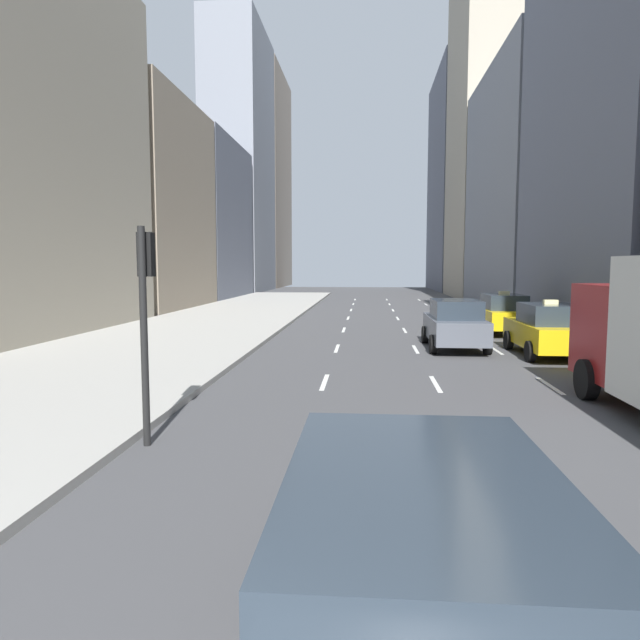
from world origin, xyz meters
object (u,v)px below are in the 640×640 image
(sedan_black_near, at_px, (418,595))
(traffic_light_pole, at_px, (145,300))
(taxi_lead, at_px, (502,314))
(sedan_silver_behind, at_px, (455,324))
(taxi_second, at_px, (548,329))

(sedan_black_near, height_order, traffic_light_pole, traffic_light_pole)
(taxi_lead, relative_size, sedan_black_near, 0.90)
(sedan_silver_behind, xyz_separation_m, traffic_light_pole, (-6.75, -11.56, 1.51))
(taxi_second, distance_m, traffic_light_pole, 14.02)
(sedan_silver_behind, distance_m, traffic_light_pole, 13.47)
(taxi_lead, bearing_deg, traffic_light_pole, -120.11)
(taxi_lead, bearing_deg, sedan_black_near, -104.25)
(sedan_silver_behind, bearing_deg, sedan_black_near, -99.27)
(taxi_lead, height_order, sedan_silver_behind, taxi_lead)
(taxi_lead, relative_size, sedan_silver_behind, 1.00)
(sedan_black_near, bearing_deg, traffic_light_pole, 125.25)
(taxi_lead, xyz_separation_m, traffic_light_pole, (-9.55, -16.47, 1.53))
(taxi_lead, xyz_separation_m, taxi_second, (0.00, -6.32, 0.00))
(taxi_lead, relative_size, taxi_second, 1.00)
(taxi_lead, relative_size, traffic_light_pole, 1.22)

